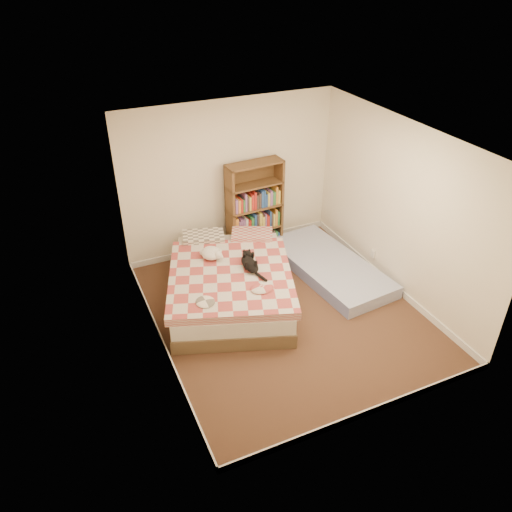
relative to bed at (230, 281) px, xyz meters
name	(u,v)px	position (x,y,z in m)	size (l,w,h in m)	color
room	(288,238)	(0.57, -0.65, 0.92)	(3.51, 4.01, 2.51)	#43281D
bed	(230,281)	(0.00, 0.00, 0.00)	(2.26, 2.68, 0.61)	brown
bookshelf	(254,218)	(0.89, 1.15, 0.29)	(0.94, 0.37, 1.54)	#51391B
floor_mattress	(329,266)	(1.67, -0.02, -0.18)	(0.99, 2.20, 0.20)	#7F8DD4
black_cat	(249,263)	(0.24, -0.15, 0.34)	(0.30, 0.72, 0.16)	black
white_dog	(212,253)	(-0.14, 0.29, 0.35)	(0.35, 0.38, 0.15)	white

